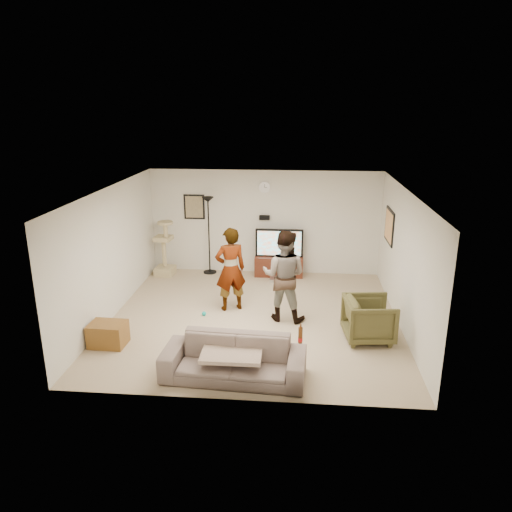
# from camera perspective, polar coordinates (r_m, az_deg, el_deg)

# --- Properties ---
(floor) EXTENTS (5.50, 5.50, 0.02)m
(floor) POSITION_cam_1_polar(r_m,az_deg,el_deg) (9.55, -0.21, -7.30)
(floor) COLOR tan
(floor) RESTS_ON ground
(ceiling) EXTENTS (5.50, 5.50, 0.02)m
(ceiling) POSITION_cam_1_polar(r_m,az_deg,el_deg) (8.80, -0.23, 7.78)
(ceiling) COLOR silver
(ceiling) RESTS_ON wall_back
(wall_back) EXTENTS (5.50, 0.04, 2.50)m
(wall_back) POSITION_cam_1_polar(r_m,az_deg,el_deg) (11.74, 1.01, 3.96)
(wall_back) COLOR white
(wall_back) RESTS_ON floor
(wall_front) EXTENTS (5.50, 0.04, 2.50)m
(wall_front) POSITION_cam_1_polar(r_m,az_deg,el_deg) (6.54, -2.45, -7.32)
(wall_front) COLOR white
(wall_front) RESTS_ON floor
(wall_left) EXTENTS (0.04, 5.50, 2.50)m
(wall_left) POSITION_cam_1_polar(r_m,az_deg,el_deg) (9.73, -16.57, 0.36)
(wall_left) COLOR white
(wall_left) RESTS_ON floor
(wall_right) EXTENTS (0.04, 5.50, 2.50)m
(wall_right) POSITION_cam_1_polar(r_m,az_deg,el_deg) (9.27, 16.97, -0.52)
(wall_right) COLOR white
(wall_right) RESTS_ON floor
(wall_clock) EXTENTS (0.26, 0.04, 0.26)m
(wall_clock) POSITION_cam_1_polar(r_m,az_deg,el_deg) (11.54, 1.02, 8.04)
(wall_clock) COLOR silver
(wall_clock) RESTS_ON wall_back
(wall_speaker) EXTENTS (0.25, 0.10, 0.10)m
(wall_speaker) POSITION_cam_1_polar(r_m,az_deg,el_deg) (11.65, 0.99, 4.52)
(wall_speaker) COLOR black
(wall_speaker) RESTS_ON wall_back
(picture_back) EXTENTS (0.42, 0.03, 0.52)m
(picture_back) POSITION_cam_1_polar(r_m,az_deg,el_deg) (11.88, -7.24, 5.72)
(picture_back) COLOR #837557
(picture_back) RESTS_ON wall_back
(picture_right) EXTENTS (0.03, 0.78, 0.62)m
(picture_right) POSITION_cam_1_polar(r_m,az_deg,el_deg) (10.71, 15.32, 3.39)
(picture_right) COLOR #F2A465
(picture_right) RESTS_ON wall_right
(tv_stand) EXTENTS (1.15, 0.45, 0.48)m
(tv_stand) POSITION_cam_1_polar(r_m,az_deg,el_deg) (11.76, 2.70, -1.15)
(tv_stand) COLOR #421C12
(tv_stand) RESTS_ON floor
(console_box) EXTENTS (0.40, 0.30, 0.07)m
(console_box) POSITION_cam_1_polar(r_m,az_deg,el_deg) (11.46, 2.63, -2.75)
(console_box) COLOR #BDBDC0
(console_box) RESTS_ON floor
(tv) EXTENTS (1.13, 0.08, 0.67)m
(tv) POSITION_cam_1_polar(r_m,az_deg,el_deg) (11.59, 2.74, 1.54)
(tv) COLOR black
(tv) RESTS_ON tv_stand
(tv_screen) EXTENTS (1.04, 0.01, 0.59)m
(tv_screen) POSITION_cam_1_polar(r_m,az_deg,el_deg) (11.55, 2.73, 1.48)
(tv_screen) COLOR #30C7DD
(tv_screen) RESTS_ON tv
(floor_lamp) EXTENTS (0.32, 0.32, 1.87)m
(floor_lamp) POSITION_cam_1_polar(r_m,az_deg,el_deg) (11.79, -5.53, 2.37)
(floor_lamp) COLOR black
(floor_lamp) RESTS_ON floor
(cat_tree) EXTENTS (0.47, 0.47, 1.35)m
(cat_tree) POSITION_cam_1_polar(r_m,az_deg,el_deg) (11.86, -10.73, 0.92)
(cat_tree) COLOR tan
(cat_tree) RESTS_ON floor
(person_left) EXTENTS (0.73, 0.62, 1.70)m
(person_left) POSITION_cam_1_polar(r_m,az_deg,el_deg) (9.65, -3.01, -1.56)
(person_left) COLOR #AEAEAE
(person_left) RESTS_ON floor
(person_right) EXTENTS (0.98, 0.83, 1.76)m
(person_right) POSITION_cam_1_polar(r_m,az_deg,el_deg) (9.20, 3.29, -2.31)
(person_right) COLOR #3A4FA0
(person_right) RESTS_ON floor
(sofa) EXTENTS (2.19, 0.97, 0.63)m
(sofa) POSITION_cam_1_polar(r_m,az_deg,el_deg) (7.49, -2.62, -11.93)
(sofa) COLOR #72625C
(sofa) RESTS_ON floor
(throw_blanket) EXTENTS (0.91, 0.71, 0.06)m
(throw_blanket) POSITION_cam_1_polar(r_m,az_deg,el_deg) (7.44, -2.82, -11.19)
(throw_blanket) COLOR tan
(throw_blanket) RESTS_ON sofa
(beer_bottle) EXTENTS (0.06, 0.06, 0.25)m
(beer_bottle) POSITION_cam_1_polar(r_m,az_deg,el_deg) (7.23, 5.22, -9.21)
(beer_bottle) COLOR #562A0E
(beer_bottle) RESTS_ON sofa
(armchair) EXTENTS (0.93, 0.90, 0.76)m
(armchair) POSITION_cam_1_polar(r_m,az_deg,el_deg) (8.80, 13.08, -7.23)
(armchair) COLOR #494524
(armchair) RESTS_ON floor
(side_table) EXTENTS (0.62, 0.48, 0.40)m
(side_table) POSITION_cam_1_polar(r_m,az_deg,el_deg) (8.84, -16.93, -8.74)
(side_table) COLOR brown
(side_table) RESTS_ON floor
(toy_ball) EXTENTS (0.09, 0.09, 0.09)m
(toy_ball) POSITION_cam_1_polar(r_m,az_deg,el_deg) (9.67, -6.10, -6.72)
(toy_ball) COLOR #0FA9A2
(toy_ball) RESTS_ON floor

